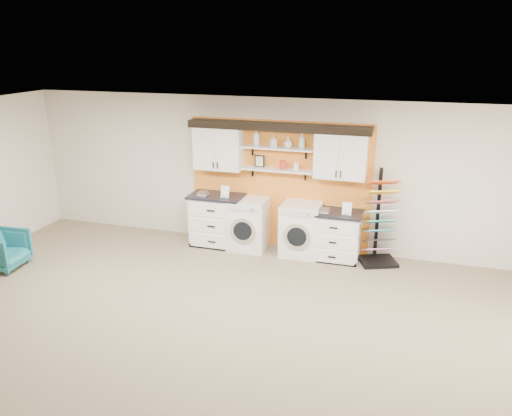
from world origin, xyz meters
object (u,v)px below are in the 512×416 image
(dryer, at_px, (301,229))
(sample_rack, at_px, (379,234))
(base_cabinet_left, at_px, (217,220))
(washer, at_px, (248,224))
(base_cabinet_right, at_px, (335,235))
(armchair, at_px, (3,250))

(dryer, xyz_separation_m, sample_rack, (1.39, 0.04, 0.05))
(base_cabinet_left, relative_size, washer, 1.05)
(base_cabinet_left, xyz_separation_m, dryer, (1.63, -0.00, -0.01))
(base_cabinet_left, relative_size, dryer, 1.05)
(base_cabinet_right, xyz_separation_m, sample_rack, (0.76, 0.03, 0.09))
(sample_rack, bearing_deg, armchair, 176.61)
(washer, distance_m, sample_rack, 2.40)
(dryer, bearing_deg, base_cabinet_right, 0.31)
(armchair, bearing_deg, sample_rack, -75.81)
(base_cabinet_left, xyz_separation_m, base_cabinet_right, (2.26, 0.00, -0.05))
(base_cabinet_left, xyz_separation_m, washer, (0.63, -0.00, -0.01))
(base_cabinet_right, bearing_deg, washer, -179.88)
(base_cabinet_left, bearing_deg, washer, -0.31)
(sample_rack, bearing_deg, base_cabinet_left, 158.75)
(base_cabinet_right, bearing_deg, sample_rack, 2.56)
(armchair, bearing_deg, dryer, -71.36)
(base_cabinet_left, distance_m, armchair, 3.79)
(washer, relative_size, sample_rack, 0.57)
(dryer, distance_m, sample_rack, 1.39)
(washer, height_order, armchair, washer)
(base_cabinet_left, height_order, sample_rack, sample_rack)
(base_cabinet_left, height_order, washer, base_cabinet_left)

